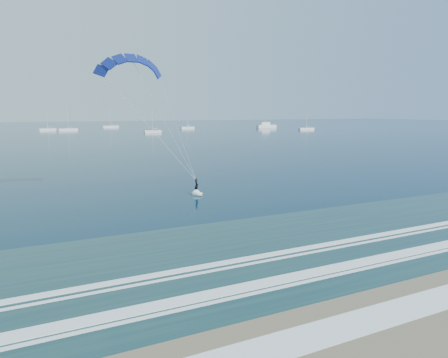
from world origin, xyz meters
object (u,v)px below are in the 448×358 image
sailboat_3 (153,131)px  sailboat_4 (111,126)px  sailboat_7 (68,129)px  sailboat_6 (306,129)px  motor_yacht (266,126)px  sailboat_5 (187,128)px  kitesurfer_rig (166,123)px  sailboat_2 (48,129)px

sailboat_3 → sailboat_4: 78.33m
sailboat_7 → sailboat_6: bearing=-21.2°
motor_yacht → sailboat_5: sailboat_5 is taller
sailboat_7 → sailboat_5: bearing=-3.1°
sailboat_4 → sailboat_5: (39.22, -39.65, -0.01)m
motor_yacht → sailboat_5: size_ratio=1.18×
motor_yacht → sailboat_6: sailboat_6 is taller
kitesurfer_rig → sailboat_5: bearing=68.9°
sailboat_5 → sailboat_2: bearing=173.5°
motor_yacht → sailboat_4: (-89.37, 49.87, -0.76)m
sailboat_4 → sailboat_7: 46.31m
sailboat_4 → sailboat_6: size_ratio=1.02×
sailboat_6 → sailboat_2: bearing=158.3°
sailboat_2 → sailboat_7: size_ratio=0.77×
sailboat_3 → sailboat_4: (-6.61, 78.05, 0.01)m
kitesurfer_rig → sailboat_3: bearing=75.1°
sailboat_3 → sailboat_5: bearing=49.7°
kitesurfer_rig → sailboat_4: 230.69m
sailboat_3 → sailboat_7: size_ratio=0.80×
sailboat_5 → kitesurfer_rig: bearing=-111.1°
sailboat_5 → motor_yacht: bearing=-11.5°
motor_yacht → sailboat_5: 51.19m
kitesurfer_rig → sailboat_4: bearing=81.7°
sailboat_5 → sailboat_6: size_ratio=0.87×
sailboat_2 → motor_yacht: bearing=-8.5°
sailboat_2 → sailboat_5: bearing=-6.5°
kitesurfer_rig → sailboat_2: bearing=91.7°
sailboat_3 → sailboat_5: sailboat_3 is taller
kitesurfer_rig → motor_yacht: kitesurfer_rig is taller
sailboat_2 → sailboat_6: (134.67, -53.60, 0.01)m
sailboat_4 → kitesurfer_rig: bearing=-98.3°
sailboat_3 → sailboat_7: bearing=130.4°
sailboat_2 → sailboat_3: bearing=-45.9°
kitesurfer_rig → sailboat_7: bearing=88.7°
sailboat_5 → sailboat_6: 71.69m
kitesurfer_rig → motor_yacht: bearing=55.4°
kitesurfer_rig → sailboat_6: 193.25m
sailboat_2 → sailboat_5: sailboat_5 is taller
sailboat_4 → sailboat_6: 127.23m
kitesurfer_rig → sailboat_5: kitesurfer_rig is taller
kitesurfer_rig → sailboat_3: kitesurfer_rig is taller
sailboat_3 → sailboat_7: sailboat_7 is taller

